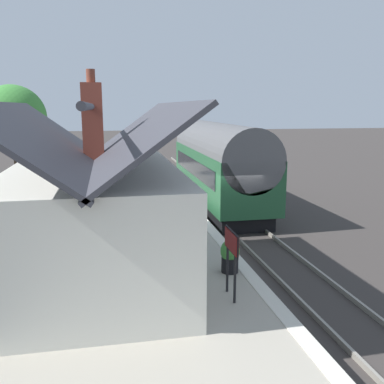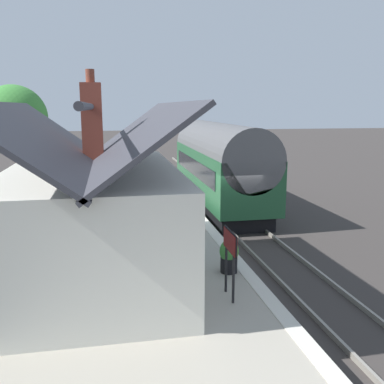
{
  "view_description": "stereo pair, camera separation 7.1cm",
  "coord_description": "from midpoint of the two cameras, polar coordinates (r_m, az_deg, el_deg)",
  "views": [
    {
      "loc": [
        -16.38,
        4.65,
        5.09
      ],
      "look_at": [
        -0.47,
        1.5,
        1.86
      ],
      "focal_mm": 39.85,
      "sensor_mm": 36.0,
      "label": 1
    },
    {
      "loc": [
        -16.39,
        4.58,
        5.09
      ],
      "look_at": [
        -0.47,
        1.5,
        1.86
      ],
      "focal_mm": 39.85,
      "sensor_mm": 36.0,
      "label": 2
    }
  ],
  "objects": [
    {
      "name": "ground_plane",
      "position": [
        17.77,
        4.6,
        -5.4
      ],
      "size": [
        160.0,
        160.0,
        0.0
      ],
      "primitive_type": "plane",
      "color": "#383330"
    },
    {
      "name": "platform",
      "position": [
        17.04,
        -8.77,
        -4.73
      ],
      "size": [
        32.0,
        6.17,
        0.86
      ],
      "primitive_type": "cube",
      "color": "#A39B8C",
      "rests_on": "ground"
    },
    {
      "name": "platform_edge_coping",
      "position": [
        17.27,
        0.86,
        -2.89
      ],
      "size": [
        32.0,
        0.36,
        0.02
      ],
      "primitive_type": "cube",
      "color": "beige",
      "rests_on": "platform"
    },
    {
      "name": "rail_near",
      "position": [
        18.24,
        9.53,
        -4.86
      ],
      "size": [
        52.0,
        0.08,
        0.14
      ],
      "primitive_type": "cube",
      "color": "gray",
      "rests_on": "ground"
    },
    {
      "name": "rail_far",
      "position": [
        17.8,
        5.16,
        -5.15
      ],
      "size": [
        52.0,
        0.08,
        0.14
      ],
      "primitive_type": "cube",
      "color": "gray",
      "rests_on": "ground"
    },
    {
      "name": "train",
      "position": [
        21.81,
        3.8,
        3.7
      ],
      "size": [
        10.87,
        2.73,
        4.32
      ],
      "color": "black",
      "rests_on": "ground"
    },
    {
      "name": "station_building",
      "position": [
        11.28,
        -12.73,
        -3.03
      ],
      "size": [
        7.98,
        4.42,
        5.25
      ],
      "color": "silver",
      "rests_on": "platform"
    },
    {
      "name": "bench_by_lamp",
      "position": [
        18.45,
        -7.17,
        -0.56
      ],
      "size": [
        1.42,
        0.49,
        0.88
      ],
      "color": "brown",
      "rests_on": "platform"
    },
    {
      "name": "bench_platform_end",
      "position": [
        27.08,
        -7.89,
        3.2
      ],
      "size": [
        1.4,
        0.44,
        0.88
      ],
      "color": "brown",
      "rests_on": "platform"
    },
    {
      "name": "bench_mid_platform",
      "position": [
        20.95,
        -7.8,
        0.84
      ],
      "size": [
        1.41,
        0.46,
        0.88
      ],
      "color": "brown",
      "rests_on": "platform"
    },
    {
      "name": "bench_near_building",
      "position": [
        23.85,
        -7.79,
        2.11
      ],
      "size": [
        1.4,
        0.43,
        0.88
      ],
      "color": "brown",
      "rests_on": "platform"
    },
    {
      "name": "planter_under_sign",
      "position": [
        25.14,
        -8.61,
        2.17
      ],
      "size": [
        0.84,
        0.32,
        0.64
      ],
      "color": "gray",
      "rests_on": "platform"
    },
    {
      "name": "planter_bench_right",
      "position": [
        11.22,
        5.16,
        -8.51
      ],
      "size": [
        0.5,
        0.5,
        0.88
      ],
      "color": "black",
      "rests_on": "platform"
    },
    {
      "name": "planter_by_door",
      "position": [
        22.34,
        -5.43,
        1.49
      ],
      "size": [
        0.58,
        0.58,
        0.91
      ],
      "color": "gray",
      "rests_on": "platform"
    },
    {
      "name": "planter_edge_far",
      "position": [
        28.26,
        -10.62,
        3.19
      ],
      "size": [
        0.43,
        0.43,
        0.7
      ],
      "color": "gray",
      "rests_on": "platform"
    },
    {
      "name": "planter_bench_left",
      "position": [
        20.68,
        -15.32,
        0.14
      ],
      "size": [
        0.42,
        0.42,
        0.76
      ],
      "color": "gray",
      "rests_on": "platform"
    },
    {
      "name": "planter_corner_building",
      "position": [
        19.91,
        -13.24,
        -0.47
      ],
      "size": [
        1.06,
        0.32,
        0.59
      ],
      "color": "#9E5138",
      "rests_on": "platform"
    },
    {
      "name": "station_sign_board",
      "position": [
        9.57,
        5.34,
        -7.34
      ],
      "size": [
        0.96,
        0.06,
        1.57
      ],
      "color": "black",
      "rests_on": "platform"
    },
    {
      "name": "tree_distant",
      "position": [
        29.91,
        -22.64,
        9.19
      ],
      "size": [
        4.07,
        4.16,
        6.51
      ],
      "color": "#4C3828",
      "rests_on": "ground"
    }
  ]
}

